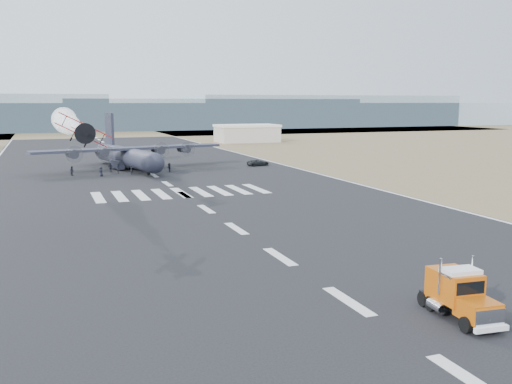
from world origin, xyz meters
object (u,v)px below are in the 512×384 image
crew_c (141,168)px  crew_d (110,168)px  crew_g (153,166)px  aerobatic_biplane (82,131)px  crew_a (131,170)px  hangar_right (247,133)px  semi_truck (459,293)px  crew_e (101,171)px  crew_b (72,171)px  transport_aircraft (127,155)px  crew_h (119,168)px  support_vehicle (258,163)px  crew_f (169,167)px

crew_c → crew_d: crew_d is taller
crew_d → crew_g: crew_g is taller
aerobatic_biplane → crew_a: 46.95m
hangar_right → semi_truck: size_ratio=2.86×
semi_truck → crew_g: 85.47m
crew_e → crew_a: bearing=142.1°
crew_b → semi_truck: bearing=167.0°
aerobatic_biplane → transport_aircraft: size_ratio=0.14×
crew_b → crew_d: crew_b is taller
hangar_right → crew_h: bearing=-125.4°
support_vehicle → crew_h: 29.60m
transport_aircraft → support_vehicle: transport_aircraft is taller
aerobatic_biplane → crew_f: 51.03m
transport_aircraft → semi_truck: bearing=-96.4°
transport_aircraft → crew_e: bearing=-133.0°
crew_d → crew_f: 11.36m
semi_truck → transport_aircraft: 89.13m
transport_aircraft → crew_d: size_ratio=22.11×
crew_f → crew_h: bearing=-69.4°
semi_truck → crew_c: 81.94m
semi_truck → crew_d: semi_truck is taller
crew_e → crew_h: 5.11m
crew_g → aerobatic_biplane: bearing=-122.6°
transport_aircraft → crew_a: bearing=-105.0°
crew_a → crew_h: (-1.97, 2.96, 0.03)m
crew_e → crew_h: size_ratio=0.99×
crew_d → crew_f: (10.77, -3.60, -0.01)m
semi_truck → transport_aircraft: size_ratio=0.19×
semi_truck → crew_d: bearing=103.1°
hangar_right → crew_b: hangar_right is taller
semi_truck → support_vehicle: semi_truck is taller
semi_truck → support_vehicle: size_ratio=1.51×
hangar_right → crew_b: (-60.20, -73.29, -2.14)m
crew_b → crew_e: bearing=-147.8°
support_vehicle → crew_c: 25.52m
transport_aircraft → hangar_right: bearing=41.8°
crew_a → aerobatic_biplane: bearing=-3.7°
transport_aircraft → crew_b: bearing=-159.0°
crew_a → semi_truck: bearing=16.7°
hangar_right → crew_g: hangar_right is taller
crew_e → crew_c: bearing=156.3°
crew_a → crew_d: crew_a is taller
semi_truck → support_vehicle: 87.33m
transport_aircraft → crew_b: size_ratio=21.90×
support_vehicle → crew_g: crew_g is taller
hangar_right → transport_aircraft: 82.51m
crew_c → support_vehicle: bearing=-142.7°
crew_f → hangar_right: bearing=177.2°
crew_d → crew_h: (1.26, -2.54, 0.06)m
crew_h → transport_aircraft: bearing=-21.3°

